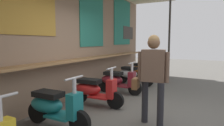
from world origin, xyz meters
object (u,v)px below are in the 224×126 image
at_px(scooter_red, 94,90).
at_px(scooter_maroon, 117,81).
at_px(shopper_with_handbag, 152,71).
at_px(scooter_silver, 132,74).
at_px(scooter_teal, 53,106).
at_px(scooter_orange, 144,70).

xyz_separation_m(scooter_red, scooter_maroon, (1.30, 0.00, 0.00)).
height_order(scooter_red, shopper_with_handbag, shopper_with_handbag).
height_order(scooter_silver, shopper_with_handbag, shopper_with_handbag).
relative_size(scooter_teal, scooter_silver, 1.00).
relative_size(scooter_silver, shopper_with_handbag, 0.84).
height_order(scooter_maroon, shopper_with_handbag, shopper_with_handbag).
height_order(scooter_silver, scooter_orange, same).
distance_m(scooter_red, scooter_silver, 2.60).
bearing_deg(shopper_with_handbag, scooter_red, -112.53).
distance_m(scooter_teal, scooter_orange, 5.26).
xyz_separation_m(scooter_maroon, scooter_orange, (2.60, -0.00, 0.00)).
bearing_deg(shopper_with_handbag, scooter_silver, -159.53).
xyz_separation_m(scooter_red, scooter_silver, (2.60, -0.00, 0.00)).
distance_m(scooter_red, scooter_orange, 3.91).
bearing_deg(shopper_with_handbag, scooter_orange, -166.89).
height_order(scooter_teal, scooter_orange, same).
relative_size(scooter_teal, scooter_maroon, 1.00).
xyz_separation_m(scooter_teal, shopper_with_handbag, (0.91, -1.56, 0.63)).
relative_size(scooter_maroon, shopper_with_handbag, 0.84).
relative_size(scooter_red, scooter_maroon, 1.00).
xyz_separation_m(scooter_teal, scooter_maroon, (2.66, -0.00, 0.00)).
xyz_separation_m(scooter_teal, scooter_red, (1.35, -0.00, 0.00)).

